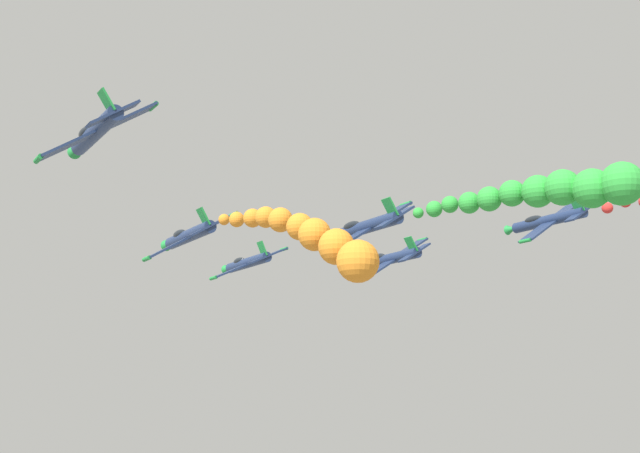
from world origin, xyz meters
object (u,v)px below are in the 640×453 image
airplane_lead (247,263)px  airplane_trailing (547,221)px  airplane_right_outer (95,132)px  airplane_left_inner (189,235)px  airplane_left_outer (365,227)px  airplane_right_inner (389,259)px

airplane_lead → airplane_trailing: 31.65m
airplane_right_outer → airplane_left_inner: bearing=43.2°
airplane_left_outer → airplane_trailing: size_ratio=1.00×
airplane_lead → airplane_right_inner: 15.60m
airplane_left_inner → airplane_right_outer: size_ratio=1.00×
airplane_left_inner → airplane_right_inner: 22.52m
airplane_lead → airplane_right_outer: 33.21m
airplane_right_outer → airplane_lead: bearing=44.9°
airplane_right_inner → airplane_left_outer: bearing=-133.9°
airplane_left_outer → airplane_right_outer: bearing=-178.9°
airplane_left_outer → airplane_trailing: (22.86, 0.80, 3.32)m
airplane_right_outer → airplane_trailing: airplane_right_outer is taller
airplane_left_inner → airplane_left_outer: airplane_left_outer is taller
airplane_left_inner → airplane_right_inner: airplane_right_inner is taller
airplane_trailing → airplane_lead: bearing=135.7°
airplane_right_inner → airplane_trailing: airplane_trailing is taller
airplane_lead → airplane_right_inner: bearing=-46.8°
airplane_lead → airplane_left_outer: airplane_left_outer is taller
airplane_lead → airplane_left_inner: bearing=-133.6°
airplane_left_outer → airplane_right_inner: bearing=46.1°
airplane_lead → airplane_right_outer: bearing=-135.1°
airplane_left_inner → airplane_right_inner: (22.49, 1.05, 0.05)m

